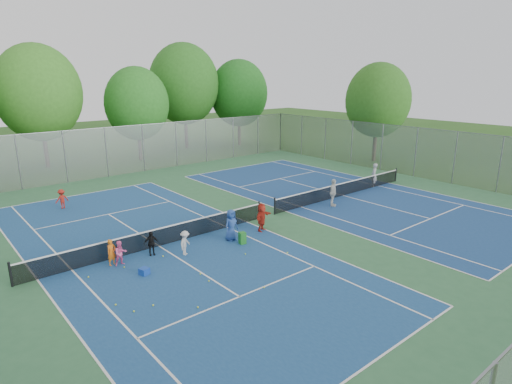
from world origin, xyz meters
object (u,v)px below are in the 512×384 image
ball_crate (144,271)px  instructor (374,175)px  ball_hopper (242,238)px  net_right (343,189)px  net_left (159,238)px

ball_crate → instructor: bearing=7.2°
ball_hopper → net_right: bearing=12.4°
instructor → net_right: bearing=-28.0°
net_right → net_left: bearing=180.0°
net_left → ball_crate: 3.05m
ball_hopper → net_left: bearing=144.8°
ball_crate → ball_hopper: 5.23m
net_left → instructor: size_ratio=7.29×
net_left → net_right: bearing=0.0°
net_right → ball_crate: 16.09m
ball_crate → instructor: 19.73m
net_left → ball_hopper: bearing=-35.2°
net_right → ball_hopper: (-10.68, -2.35, -0.15)m
net_right → instructor: bearing=1.9°
ball_hopper → instructor: bearing=9.8°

